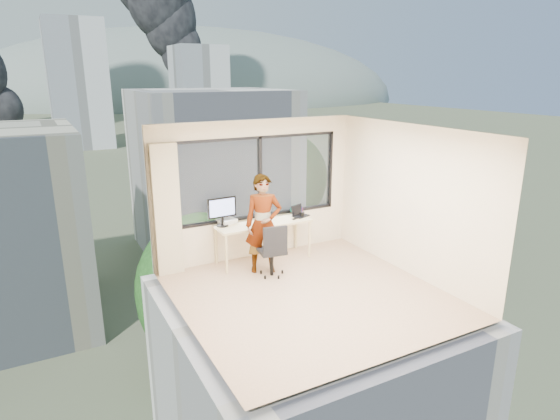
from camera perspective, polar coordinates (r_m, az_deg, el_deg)
floor at (r=7.62m, az=3.58°, el=-10.22°), size 4.00×4.00×0.01m
ceiling at (r=6.87m, az=3.96°, el=9.61°), size 4.00×4.00×0.01m
wall_front at (r=5.63m, az=14.53°, el=-6.05°), size 4.00×0.01×2.60m
wall_left at (r=6.36m, az=-11.80°, el=-3.27°), size 0.01×4.00×2.60m
wall_right at (r=8.32m, az=15.58°, el=1.09°), size 0.01×4.00×2.60m
window_wall at (r=8.81m, az=-2.77°, el=3.99°), size 3.30×0.16×1.55m
curtain at (r=8.21m, az=-13.61°, el=-0.05°), size 0.45×0.14×2.30m
desk at (r=8.81m, az=-2.01°, el=-3.79°), size 1.80×0.60×0.75m
chair at (r=8.10m, az=-1.03°, el=-4.78°), size 0.56×0.56×0.97m
person at (r=8.16m, az=-2.04°, el=-1.71°), size 0.75×0.62×1.75m
monitor at (r=8.44m, az=-7.07°, el=-0.19°), size 0.54×0.14×0.54m
game_console at (r=8.67m, az=-6.49°, el=-1.34°), size 0.37×0.34×0.07m
laptop at (r=9.01m, az=2.58°, el=-0.18°), size 0.39×0.40×0.19m
cellphone at (r=8.86m, az=1.82°, el=-1.07°), size 0.13×0.09×0.01m
pen_cup at (r=8.98m, az=2.73°, el=-0.54°), size 0.09×0.09×0.10m
handbag at (r=9.19m, az=1.89°, el=0.11°), size 0.25×0.15×0.18m
exterior_ground at (r=127.04m, az=-26.20°, el=6.65°), size 400.00×400.00×0.04m
near_bldg_b at (r=47.43m, az=-8.17°, el=4.59°), size 14.00×13.00×16.00m
near_bldg_c at (r=49.24m, az=16.36°, el=0.93°), size 12.00×10.00×10.00m
far_tower_b at (r=126.35m, az=-23.36°, el=13.81°), size 13.00×13.00×30.00m
far_tower_c at (r=153.75m, az=-9.79°, el=14.30°), size 15.00×15.00×26.00m
hill_b at (r=342.31m, az=-10.54°, el=12.99°), size 300.00×220.00×96.00m
tree_b at (r=28.11m, az=-9.24°, el=-11.34°), size 7.60×7.60×9.00m
tree_c at (r=53.91m, az=1.25°, el=2.88°), size 8.40×8.40×10.00m
smoke_plume_b at (r=186.81m, az=-10.24°, el=23.19°), size 30.00×18.00×70.00m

